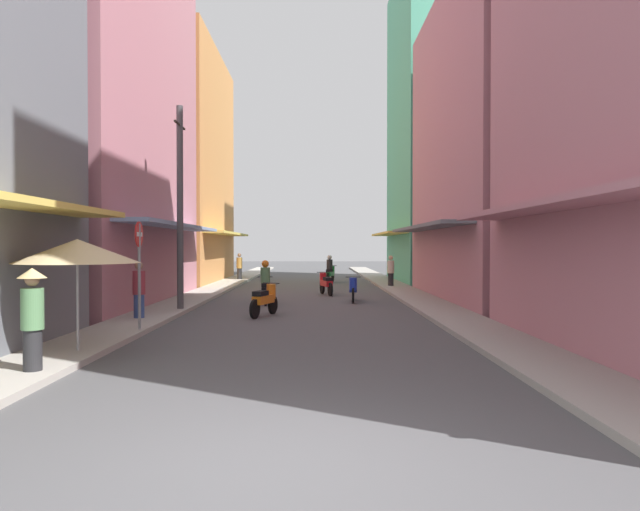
{
  "coord_description": "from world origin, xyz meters",
  "views": [
    {
      "loc": [
        0.41,
        -5.21,
        2.07
      ],
      "look_at": [
        0.58,
        16.9,
        1.71
      ],
      "focal_mm": 31.9,
      "sensor_mm": 36.0,
      "label": 1
    }
  ],
  "objects_px": {
    "vendor_umbrella": "(77,251)",
    "motorbike_blue": "(353,288)",
    "pedestrian_midway": "(239,267)",
    "motorbike_red": "(326,283)",
    "pedestrian_far": "(391,272)",
    "utility_pole": "(180,207)",
    "street_sign_no_entry": "(139,261)",
    "motorbike_green": "(330,270)",
    "pedestrian_crossing": "(139,292)",
    "pedestrian_foreground": "(32,316)",
    "motorbike_orange": "(265,299)",
    "motorbike_black": "(265,285)"
  },
  "relations": [
    {
      "from": "motorbike_red",
      "to": "vendor_umbrella",
      "type": "height_order",
      "value": "vendor_umbrella"
    },
    {
      "from": "vendor_umbrella",
      "to": "street_sign_no_entry",
      "type": "relative_size",
      "value": 0.86
    },
    {
      "from": "motorbike_red",
      "to": "vendor_umbrella",
      "type": "xyz_separation_m",
      "value": [
        -4.89,
        -13.52,
        1.47
      ]
    },
    {
      "from": "pedestrian_crossing",
      "to": "motorbike_black",
      "type": "bearing_deg",
      "value": 57.6
    },
    {
      "from": "pedestrian_foreground",
      "to": "pedestrian_crossing",
      "type": "distance_m",
      "value": 6.61
    },
    {
      "from": "vendor_umbrella",
      "to": "utility_pole",
      "type": "height_order",
      "value": "utility_pole"
    },
    {
      "from": "motorbike_green",
      "to": "pedestrian_crossing",
      "type": "height_order",
      "value": "pedestrian_crossing"
    },
    {
      "from": "motorbike_blue",
      "to": "pedestrian_foreground",
      "type": "xyz_separation_m",
      "value": [
        -5.83,
        -12.23,
        0.47
      ]
    },
    {
      "from": "vendor_umbrella",
      "to": "motorbike_blue",
      "type": "bearing_deg",
      "value": 60.83
    },
    {
      "from": "motorbike_orange",
      "to": "motorbike_black",
      "type": "height_order",
      "value": "motorbike_black"
    },
    {
      "from": "motorbike_orange",
      "to": "pedestrian_midway",
      "type": "height_order",
      "value": "pedestrian_midway"
    },
    {
      "from": "vendor_umbrella",
      "to": "street_sign_no_entry",
      "type": "height_order",
      "value": "street_sign_no_entry"
    },
    {
      "from": "pedestrian_crossing",
      "to": "pedestrian_midway",
      "type": "bearing_deg",
      "value": 89.17
    },
    {
      "from": "motorbike_orange",
      "to": "pedestrian_crossing",
      "type": "xyz_separation_m",
      "value": [
        -3.31,
        -1.32,
        0.32
      ]
    },
    {
      "from": "pedestrian_foreground",
      "to": "utility_pole",
      "type": "distance_m",
      "value": 9.17
    },
    {
      "from": "motorbike_red",
      "to": "vendor_umbrella",
      "type": "distance_m",
      "value": 14.45
    },
    {
      "from": "motorbike_green",
      "to": "motorbike_red",
      "type": "xyz_separation_m",
      "value": [
        -0.4,
        -8.25,
        -0.2
      ]
    },
    {
      "from": "motorbike_orange",
      "to": "utility_pole",
      "type": "height_order",
      "value": "utility_pole"
    },
    {
      "from": "motorbike_orange",
      "to": "vendor_umbrella",
      "type": "xyz_separation_m",
      "value": [
        -2.95,
        -6.17,
        1.47
      ]
    },
    {
      "from": "pedestrian_far",
      "to": "pedestrian_midway",
      "type": "xyz_separation_m",
      "value": [
        -8.27,
        5.77,
        0.02
      ]
    },
    {
      "from": "vendor_umbrella",
      "to": "street_sign_no_entry",
      "type": "xyz_separation_m",
      "value": [
        0.32,
        2.68,
        -0.26
      ]
    },
    {
      "from": "street_sign_no_entry",
      "to": "motorbike_green",
      "type": "bearing_deg",
      "value": 75.43
    },
    {
      "from": "pedestrian_far",
      "to": "motorbike_red",
      "type": "bearing_deg",
      "value": -130.15
    },
    {
      "from": "motorbike_green",
      "to": "street_sign_no_entry",
      "type": "distance_m",
      "value": 19.75
    },
    {
      "from": "pedestrian_far",
      "to": "pedestrian_foreground",
      "type": "relative_size",
      "value": 0.94
    },
    {
      "from": "pedestrian_far",
      "to": "street_sign_no_entry",
      "type": "bearing_deg",
      "value": -118.06
    },
    {
      "from": "motorbike_blue",
      "to": "street_sign_no_entry",
      "type": "height_order",
      "value": "street_sign_no_entry"
    },
    {
      "from": "pedestrian_crossing",
      "to": "vendor_umbrella",
      "type": "relative_size",
      "value": 0.73
    },
    {
      "from": "motorbike_blue",
      "to": "motorbike_black",
      "type": "height_order",
      "value": "motorbike_black"
    },
    {
      "from": "motorbike_black",
      "to": "street_sign_no_entry",
      "type": "xyz_separation_m",
      "value": [
        -2.33,
        -6.92,
        1.01
      ]
    },
    {
      "from": "pedestrian_far",
      "to": "pedestrian_crossing",
      "type": "xyz_separation_m",
      "value": [
        -8.54,
        -12.57,
        0.02
      ]
    },
    {
      "from": "motorbike_green",
      "to": "vendor_umbrella",
      "type": "height_order",
      "value": "vendor_umbrella"
    },
    {
      "from": "motorbike_orange",
      "to": "street_sign_no_entry",
      "type": "bearing_deg",
      "value": -127.01
    },
    {
      "from": "pedestrian_far",
      "to": "utility_pole",
      "type": "bearing_deg",
      "value": -127.69
    },
    {
      "from": "motorbike_green",
      "to": "motorbike_blue",
      "type": "xyz_separation_m",
      "value": [
        0.57,
        -11.29,
        -0.2
      ]
    },
    {
      "from": "motorbike_green",
      "to": "motorbike_blue",
      "type": "bearing_deg",
      "value": -87.11
    },
    {
      "from": "vendor_umbrella",
      "to": "pedestrian_foreground",
      "type": "bearing_deg",
      "value": -89.3
    },
    {
      "from": "pedestrian_midway",
      "to": "pedestrian_crossing",
      "type": "bearing_deg",
      "value": -90.83
    },
    {
      "from": "street_sign_no_entry",
      "to": "pedestrian_far",
      "type": "bearing_deg",
      "value": 61.94
    },
    {
      "from": "motorbike_blue",
      "to": "vendor_umbrella",
      "type": "relative_size",
      "value": 0.8
    },
    {
      "from": "motorbike_black",
      "to": "pedestrian_crossing",
      "type": "xyz_separation_m",
      "value": [
        -3.02,
        -4.76,
        0.12
      ]
    },
    {
      "from": "motorbike_red",
      "to": "pedestrian_crossing",
      "type": "relative_size",
      "value": 1.07
    },
    {
      "from": "motorbike_red",
      "to": "vendor_umbrella",
      "type": "bearing_deg",
      "value": -109.87
    },
    {
      "from": "pedestrian_far",
      "to": "vendor_umbrella",
      "type": "bearing_deg",
      "value": -115.14
    },
    {
      "from": "motorbike_blue",
      "to": "pedestrian_midway",
      "type": "height_order",
      "value": "pedestrian_midway"
    },
    {
      "from": "motorbike_red",
      "to": "pedestrian_far",
      "type": "bearing_deg",
      "value": 49.85
    },
    {
      "from": "pedestrian_midway",
      "to": "vendor_umbrella",
      "type": "xyz_separation_m",
      "value": [
        0.1,
        -23.19,
        1.15
      ]
    },
    {
      "from": "pedestrian_foreground",
      "to": "pedestrian_crossing",
      "type": "bearing_deg",
      "value": 93.35
    },
    {
      "from": "pedestrian_midway",
      "to": "pedestrian_foreground",
      "type": "height_order",
      "value": "pedestrian_foreground"
    },
    {
      "from": "motorbike_green",
      "to": "pedestrian_crossing",
      "type": "relative_size",
      "value": 1.08
    }
  ]
}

